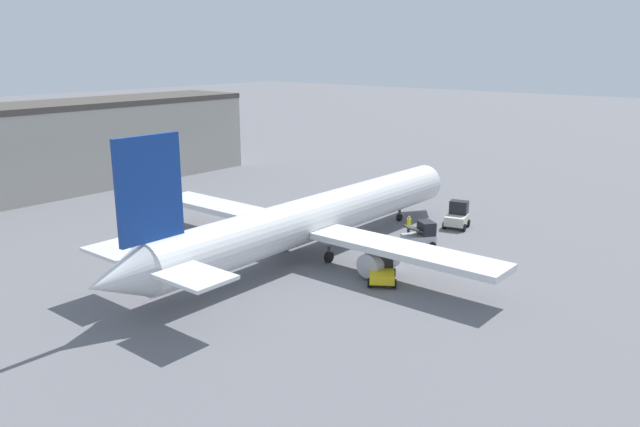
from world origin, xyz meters
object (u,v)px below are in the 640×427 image
object	(u,v)px
pushback_tug	(382,269)
safety_cone_near	(469,266)
ground_crew_worker	(409,225)
belt_loader_truck	(421,236)
baggage_tug	(457,216)
airplane	(312,218)

from	to	relation	value
pushback_tug	safety_cone_near	size ratio (longest dim) A/B	6.80
pushback_tug	ground_crew_worker	bearing A→B (deg)	-11.96
ground_crew_worker	belt_loader_truck	size ratio (longest dim) A/B	0.54
ground_crew_worker	baggage_tug	xyz separation A→B (m)	(5.02, -2.39, 0.19)
ground_crew_worker	pushback_tug	xyz separation A→B (m)	(-11.59, -4.81, -0.02)
baggage_tug	belt_loader_truck	bearing A→B (deg)	170.05
pushback_tug	belt_loader_truck	bearing A→B (deg)	-22.38
ground_crew_worker	belt_loader_truck	bearing A→B (deg)	-171.08
airplane	pushback_tug	world-z (taller)	airplane
belt_loader_truck	baggage_tug	bearing A→B (deg)	38.92
airplane	baggage_tug	world-z (taller)	airplane
pushback_tug	baggage_tug	bearing A→B (deg)	-26.21
baggage_tug	airplane	bearing A→B (deg)	145.99
belt_loader_truck	safety_cone_near	size ratio (longest dim) A/B	5.93
airplane	pushback_tug	distance (m)	8.43
baggage_tug	safety_cone_near	distance (m)	12.02
airplane	pushback_tug	xyz separation A→B (m)	(-1.38, -8.01, -2.22)
ground_crew_worker	safety_cone_near	bearing A→B (deg)	-157.90
baggage_tug	belt_loader_truck	world-z (taller)	baggage_tug
safety_cone_near	belt_loader_truck	bearing A→B (deg)	67.90
safety_cone_near	airplane	bearing A→B (deg)	112.94
safety_cone_near	ground_crew_worker	bearing A→B (deg)	59.46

